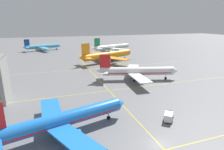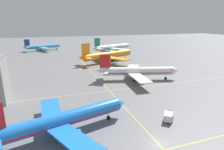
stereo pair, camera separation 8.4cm
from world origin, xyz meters
TOP-DOWN VIEW (x-y plane):
  - ground_plane at (0.00, 0.00)m, footprint 600.00×600.00m
  - airliner_front_gate at (-17.77, 9.84)m, footprint 32.22×27.43m
  - airliner_second_row at (15.17, 40.93)m, footprint 34.27×29.23m
  - airliner_third_row at (14.63, 79.73)m, footprint 38.44×32.91m
  - airliner_far_left_stand at (30.18, 115.88)m, footprint 37.12×31.78m
  - airliner_far_right_stand at (-22.89, 143.50)m, footprint 31.83×27.13m
  - taxiway_markings at (0.00, 32.24)m, footprint 123.35×112.99m
  - service_truck_red_van at (7.46, 7.46)m, footprint 4.07×4.32m

SIDE VIEW (x-z plane):
  - ground_plane at x=0.00m, z-range 0.00..0.00m
  - taxiway_markings at x=0.00m, z-range 0.00..0.01m
  - service_truck_red_van at x=7.46m, z-range 0.13..2.23m
  - airliner_far_right_stand at x=-22.89m, z-range -1.59..8.45m
  - airliner_front_gate at x=-17.77m, z-range -1.61..8.53m
  - airliner_second_row at x=15.17m, z-range -1.72..9.12m
  - airliner_far_left_stand at x=30.18m, z-range -1.88..10.00m
  - airliner_third_row at x=14.63m, z-range -1.95..10.36m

